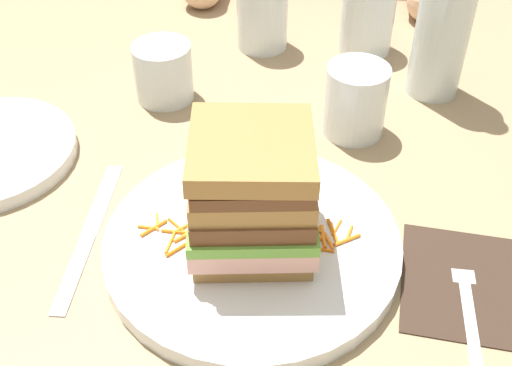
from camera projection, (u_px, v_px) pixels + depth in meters
The scene contains 29 objects.
ground_plane at pixel (255, 238), 0.61m from camera, with size 3.00×3.00×0.00m, color #9E8460.
main_plate at pixel (252, 244), 0.59m from camera, with size 0.27×0.27×0.02m, color white.
sandwich at pixel (251, 192), 0.55m from camera, with size 0.13×0.14×0.11m.
carrot_shred_0 at pixel (148, 227), 0.60m from camera, with size 0.00×0.00×0.02m, color orange.
carrot_shred_1 at pixel (184, 236), 0.59m from camera, with size 0.00×0.00×0.02m, color orange.
carrot_shred_2 at pixel (179, 248), 0.58m from camera, with size 0.00×0.00×0.03m, color orange.
carrot_shred_3 at pixel (178, 232), 0.59m from camera, with size 0.00×0.00×0.03m, color orange.
carrot_shred_4 at pixel (188, 225), 0.60m from camera, with size 0.00×0.00×0.03m, color orange.
carrot_shred_5 at pixel (179, 227), 0.60m from camera, with size 0.00×0.00×0.03m, color orange.
carrot_shred_6 at pixel (157, 222), 0.60m from camera, with size 0.00×0.00×0.02m, color orange.
carrot_shred_7 at pixel (154, 228), 0.60m from camera, with size 0.00×0.00×0.03m, color orange.
carrot_shred_8 at pixel (170, 242), 0.58m from camera, with size 0.00×0.00×0.03m, color orange.
carrot_shred_9 at pixel (323, 237), 0.59m from camera, with size 0.00×0.00×0.03m, color orange.
carrot_shred_10 at pixel (349, 234), 0.59m from camera, with size 0.00×0.00×0.02m, color orange.
carrot_shred_11 at pixel (314, 224), 0.60m from camera, with size 0.00×0.00×0.03m, color orange.
carrot_shred_12 at pixel (337, 227), 0.60m from camera, with size 0.00×0.00×0.02m, color orange.
carrot_shred_13 at pixel (333, 230), 0.59m from camera, with size 0.00×0.00×0.03m, color orange.
carrot_shred_14 at pixel (322, 249), 0.58m from camera, with size 0.00×0.00×0.02m, color orange.
carrot_shred_15 at pixel (314, 240), 0.58m from camera, with size 0.00×0.00×0.03m, color orange.
carrot_shred_16 at pixel (329, 241), 0.58m from camera, with size 0.00×0.00×0.02m, color orange.
carrot_shred_17 at pixel (347, 240), 0.58m from camera, with size 0.00×0.00×0.03m, color orange.
napkin_dark at pixel (465, 283), 0.57m from camera, with size 0.11×0.13×0.00m, color #38281E.
fork at pixel (468, 301), 0.55m from camera, with size 0.02×0.17×0.00m.
knife at pixel (88, 237), 0.61m from camera, with size 0.03×0.20×0.00m.
juice_glass at pixel (355, 105), 0.72m from camera, with size 0.07×0.07×0.08m.
water_bottle at pixel (448, 6), 0.73m from camera, with size 0.06×0.06×0.26m.
empty_tumbler_0 at pixel (367, 19), 0.86m from camera, with size 0.07×0.07×0.09m, color silver.
empty_tumbler_1 at pixel (262, 12), 0.86m from camera, with size 0.07×0.07×0.10m, color silver.
empty_tumbler_2 at pixel (163, 72), 0.77m from camera, with size 0.07×0.07×0.07m, color silver.
Camera 1 is at (0.06, -0.42, 0.44)m, focal length 45.16 mm.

